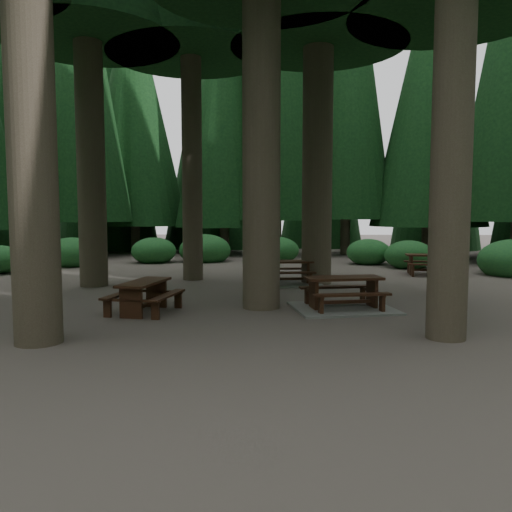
{
  "coord_description": "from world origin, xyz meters",
  "views": [
    {
      "loc": [
        1.01,
        -10.95,
        2.12
      ],
      "look_at": [
        0.66,
        1.07,
        1.1
      ],
      "focal_mm": 35.0,
      "sensor_mm": 36.0,
      "label": 1
    }
  ],
  "objects_px": {
    "picnic_table_b": "(144,292)",
    "picnic_table_d": "(431,261)",
    "picnic_table_a": "(343,299)",
    "picnic_table_c": "(285,277)"
  },
  "relations": [
    {
      "from": "picnic_table_a",
      "to": "picnic_table_c",
      "type": "height_order",
      "value": "picnic_table_a"
    },
    {
      "from": "picnic_table_c",
      "to": "picnic_table_d",
      "type": "bearing_deg",
      "value": 19.64
    },
    {
      "from": "picnic_table_b",
      "to": "picnic_table_a",
      "type": "bearing_deg",
      "value": -73.09
    },
    {
      "from": "picnic_table_a",
      "to": "picnic_table_c",
      "type": "bearing_deg",
      "value": 95.69
    },
    {
      "from": "picnic_table_a",
      "to": "picnic_table_b",
      "type": "xyz_separation_m",
      "value": [
        -4.32,
        -0.48,
        0.21
      ]
    },
    {
      "from": "picnic_table_a",
      "to": "picnic_table_b",
      "type": "distance_m",
      "value": 4.35
    },
    {
      "from": "picnic_table_c",
      "to": "picnic_table_a",
      "type": "bearing_deg",
      "value": -79.31
    },
    {
      "from": "picnic_table_b",
      "to": "picnic_table_d",
      "type": "distance_m",
      "value": 10.74
    },
    {
      "from": "picnic_table_b",
      "to": "picnic_table_c",
      "type": "height_order",
      "value": "picnic_table_c"
    },
    {
      "from": "picnic_table_b",
      "to": "picnic_table_d",
      "type": "bearing_deg",
      "value": -39.71
    }
  ]
}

